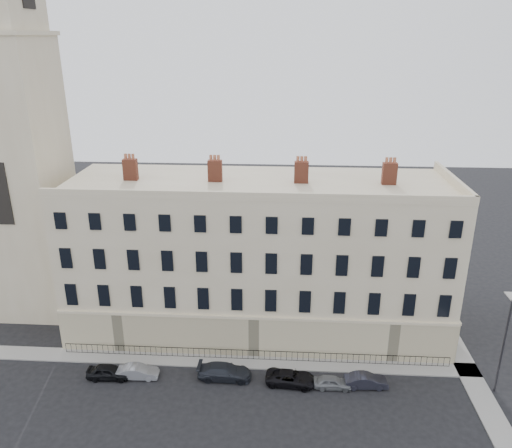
# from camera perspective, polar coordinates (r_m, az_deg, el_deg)

# --- Properties ---
(ground) EXTENTS (160.00, 160.00, 0.00)m
(ground) POSITION_cam_1_polar(r_m,az_deg,el_deg) (43.01, 7.69, -19.66)
(ground) COLOR black
(ground) RESTS_ON ground
(terrace) EXTENTS (36.22, 12.22, 17.00)m
(terrace) POSITION_cam_1_polar(r_m,az_deg,el_deg) (49.13, 0.25, -3.63)
(terrace) COLOR beige
(terrace) RESTS_ON ground
(church_tower) EXTENTS (8.00, 8.13, 44.00)m
(church_tower) POSITION_cam_1_polar(r_m,az_deg,el_deg) (54.54, -26.05, 9.05)
(church_tower) COLOR beige
(church_tower) RESTS_ON ground
(pavement_terrace) EXTENTS (48.00, 2.00, 0.12)m
(pavement_terrace) POSITION_cam_1_polar(r_m,az_deg,el_deg) (47.24, -5.35, -15.26)
(pavement_terrace) COLOR gray
(pavement_terrace) RESTS_ON ground
(pavement_east_return) EXTENTS (2.00, 24.00, 0.12)m
(pavement_east_return) POSITION_cam_1_polar(r_m,az_deg,el_deg) (51.88, 21.97, -13.24)
(pavement_east_return) COLOR gray
(pavement_east_return) RESTS_ON ground
(railings) EXTENTS (35.00, 0.04, 0.96)m
(railings) POSITION_cam_1_polar(r_m,az_deg,el_deg) (46.88, -0.29, -14.73)
(railings) COLOR black
(railings) RESTS_ON ground
(car_a) EXTENTS (3.75, 1.59, 1.27)m
(car_a) POSITION_cam_1_polar(r_m,az_deg,el_deg) (46.55, -16.49, -15.89)
(car_a) COLOR black
(car_a) RESTS_ON ground
(car_b) EXTENTS (3.63, 1.42, 1.18)m
(car_b) POSITION_cam_1_polar(r_m,az_deg,el_deg) (45.99, -13.36, -16.12)
(car_b) COLOR gray
(car_b) RESTS_ON ground
(car_c) EXTENTS (4.68, 1.96, 1.35)m
(car_c) POSITION_cam_1_polar(r_m,az_deg,el_deg) (44.81, -3.61, -16.49)
(car_c) COLOR #21242C
(car_c) RESTS_ON ground
(car_d) EXTENTS (4.42, 2.34, 1.18)m
(car_d) POSITION_cam_1_polar(r_m,az_deg,el_deg) (44.28, 4.00, -17.16)
(car_d) COLOR black
(car_d) RESTS_ON ground
(car_e) EXTENTS (3.21, 1.34, 1.09)m
(car_e) POSITION_cam_1_polar(r_m,az_deg,el_deg) (44.29, 8.72, -17.45)
(car_e) COLOR slate
(car_e) RESTS_ON ground
(car_f) EXTENTS (3.72, 1.50, 1.20)m
(car_f) POSITION_cam_1_polar(r_m,az_deg,el_deg) (44.85, 12.45, -17.09)
(car_f) COLOR #20202A
(car_f) RESTS_ON ground
(streetlamp) EXTENTS (0.68, 1.82, 8.62)m
(streetlamp) POSITION_cam_1_polar(r_m,az_deg,el_deg) (45.48, 26.59, -12.06)
(streetlamp) COLOR #313036
(streetlamp) RESTS_ON ground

